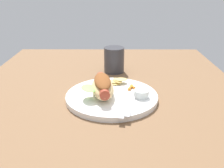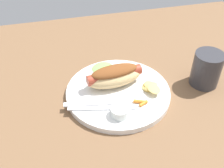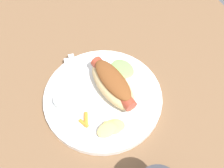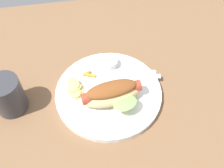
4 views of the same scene
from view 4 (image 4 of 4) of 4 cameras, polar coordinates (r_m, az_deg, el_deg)
ground_plane at (r=68.24cm, az=0.96°, el=-3.68°), size 120.00×90.00×1.80cm
plate at (r=67.55cm, az=-0.78°, el=-1.99°), size 27.48×27.48×1.60cm
hot_dog at (r=62.97cm, az=-0.03°, el=-2.01°), size 15.59×10.94×5.63cm
sauce_ramekin at (r=71.61cm, az=-0.60°, el=4.67°), size 4.38×4.38×2.22cm
fork at (r=70.90cm, az=3.23°, el=2.79°), size 16.55×4.73×0.40cm
knife at (r=69.81cm, az=4.26°, el=1.63°), size 15.79×3.84×0.36cm
chips_pile at (r=66.96cm, az=-8.18°, el=-1.07°), size 5.20×7.28×1.70cm
carrot_garnish at (r=70.09cm, az=-5.20°, el=2.12°), size 3.58×2.64×0.86cm
drinking_cup at (r=67.05cm, az=-21.97°, el=-2.33°), size 7.75×7.75×9.67cm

